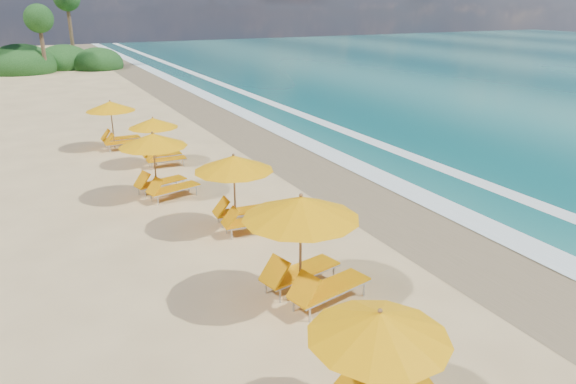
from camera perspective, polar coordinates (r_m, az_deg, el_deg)
ground at (r=16.42m, az=0.00°, el=-3.95°), size 160.00×160.00×0.00m
wet_sand at (r=18.42m, az=11.20°, el=-1.63°), size 4.00×160.00×0.01m
surf_foam at (r=20.11m, az=17.34°, el=-0.28°), size 4.00×160.00×0.01m
station_1 at (r=8.90m, az=10.42°, el=-17.31°), size 2.75×2.64×2.25m
station_2 at (r=12.15m, az=2.06°, el=-5.10°), size 3.25×3.12×2.65m
station_3 at (r=16.08m, az=-5.06°, el=0.56°), size 2.65×2.46×2.38m
station_4 at (r=19.25m, az=-13.44°, el=3.29°), size 2.96×2.86×2.38m
station_5 at (r=23.18m, az=-13.56°, el=5.58°), size 2.25×2.09×2.07m
station_6 at (r=26.44m, az=-17.73°, el=7.15°), size 2.47×2.29×2.28m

